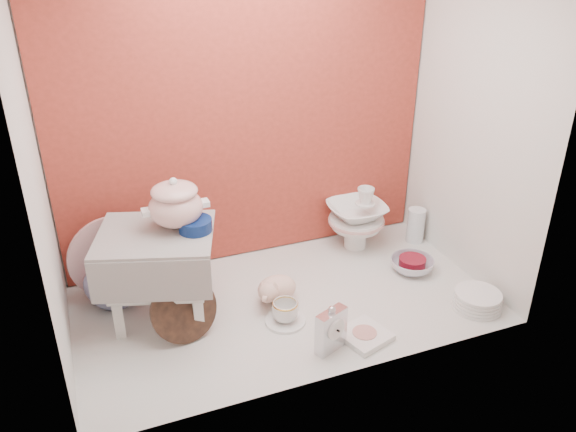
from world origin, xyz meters
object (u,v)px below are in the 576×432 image
(soup_tureen, at_px, (175,203))
(blue_white_vase, at_px, (113,276))
(plush_pig, at_px, (277,288))
(mantel_clock, at_px, (331,329))
(gold_rim_teacup, at_px, (285,311))
(floral_platter, at_px, (110,256))
(step_stool, at_px, (160,276))
(porcelain_tower, at_px, (356,218))
(crystal_bowl, at_px, (412,265))
(dinner_plate_stack, at_px, (477,300))

(soup_tureen, height_order, blue_white_vase, soup_tureen)
(blue_white_vase, distance_m, plush_pig, 0.71)
(mantel_clock, xyz_separation_m, gold_rim_teacup, (-0.10, 0.23, -0.04))
(floral_platter, bearing_deg, step_stool, -56.25)
(blue_white_vase, bearing_deg, floral_platter, 87.59)
(step_stool, distance_m, porcelain_tower, 1.06)
(blue_white_vase, bearing_deg, mantel_clock, -40.42)
(step_stool, distance_m, crystal_bowl, 1.20)
(dinner_plate_stack, bearing_deg, step_stool, 161.11)
(gold_rim_teacup, bearing_deg, floral_platter, 142.30)
(blue_white_vase, xyz_separation_m, porcelain_tower, (1.21, 0.06, 0.03))
(porcelain_tower, bearing_deg, gold_rim_teacup, -140.59)
(step_stool, bearing_deg, plush_pig, 8.93)
(step_stool, height_order, blue_white_vase, step_stool)
(gold_rim_teacup, xyz_separation_m, crystal_bowl, (0.71, 0.15, -0.02))
(floral_platter, xyz_separation_m, dinner_plate_stack, (1.46, -0.70, -0.15))
(plush_pig, xyz_separation_m, porcelain_tower, (0.55, 0.31, 0.10))
(gold_rim_teacup, xyz_separation_m, dinner_plate_stack, (0.82, -0.21, -0.02))
(soup_tureen, relative_size, gold_rim_teacup, 2.29)
(mantel_clock, bearing_deg, step_stool, 118.31)
(step_stool, bearing_deg, porcelain_tower, 30.35)
(dinner_plate_stack, xyz_separation_m, crystal_bowl, (-0.11, 0.36, -0.01))
(floral_platter, height_order, dinner_plate_stack, floral_platter)
(porcelain_tower, bearing_deg, plush_pig, -150.66)
(gold_rim_teacup, bearing_deg, plush_pig, 82.34)
(soup_tureen, height_order, porcelain_tower, soup_tureen)
(step_stool, xyz_separation_m, blue_white_vase, (-0.18, 0.17, -0.07))
(plush_pig, distance_m, gold_rim_teacup, 0.16)
(plush_pig, bearing_deg, dinner_plate_stack, -46.01)
(plush_pig, xyz_separation_m, gold_rim_teacup, (-0.02, -0.16, -0.01))
(crystal_bowl, bearing_deg, step_stool, 176.09)
(soup_tureen, distance_m, mantel_clock, 0.79)
(step_stool, relative_size, dinner_plate_stack, 2.12)
(soup_tureen, height_order, plush_pig, soup_tureen)
(step_stool, relative_size, gold_rim_teacup, 4.07)
(mantel_clock, distance_m, dinner_plate_stack, 0.72)
(crystal_bowl, height_order, porcelain_tower, porcelain_tower)
(step_stool, bearing_deg, blue_white_vase, 153.10)
(soup_tureen, bearing_deg, plush_pig, -13.58)
(floral_platter, xyz_separation_m, blue_white_vase, (-0.00, -0.08, -0.05))
(mantel_clock, relative_size, crystal_bowl, 0.97)
(soup_tureen, bearing_deg, crystal_bowl, -5.26)
(step_stool, bearing_deg, soup_tureen, 29.16)
(floral_platter, relative_size, porcelain_tower, 1.13)
(step_stool, distance_m, gold_rim_teacup, 0.54)
(plush_pig, height_order, porcelain_tower, porcelain_tower)
(mantel_clock, bearing_deg, floral_platter, 113.17)
(plush_pig, height_order, dinner_plate_stack, plush_pig)
(mantel_clock, distance_m, crystal_bowl, 0.72)
(floral_platter, bearing_deg, soup_tureen, -41.79)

